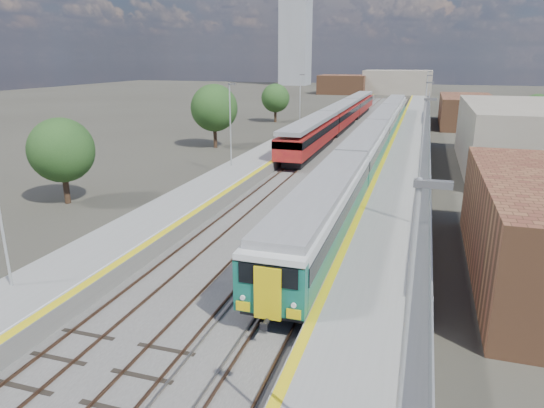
% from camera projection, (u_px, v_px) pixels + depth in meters
% --- Properties ---
extents(ground, '(320.00, 320.00, 0.00)m').
position_uv_depth(ground, '(362.00, 152.00, 57.19)').
color(ground, '#47443A').
rests_on(ground, ground).
extents(ballast_bed, '(10.50, 155.00, 0.06)m').
position_uv_depth(ballast_bed, '(347.00, 147.00, 60.10)').
color(ballast_bed, '#565451').
rests_on(ballast_bed, ground).
extents(tracks, '(8.96, 160.00, 0.17)m').
position_uv_depth(tracks, '(354.00, 144.00, 61.44)').
color(tracks, '#4C3323').
rests_on(tracks, ground).
extents(platform_right, '(4.70, 155.00, 8.52)m').
position_uv_depth(platform_right, '(410.00, 146.00, 57.81)').
color(platform_right, slate).
rests_on(platform_right, ground).
extents(platform_left, '(4.30, 155.00, 8.52)m').
position_uv_depth(platform_left, '(294.00, 140.00, 61.88)').
color(platform_left, slate).
rests_on(platform_left, ground).
extents(buildings, '(72.00, 185.50, 40.00)m').
position_uv_depth(buildings, '(340.00, 58.00, 140.21)').
color(buildings, brown).
rests_on(buildings, ground).
extents(green_train, '(2.94, 81.92, 3.24)m').
position_uv_depth(green_train, '(376.00, 134.00, 55.76)').
color(green_train, black).
rests_on(green_train, ground).
extents(red_train, '(3.03, 61.49, 3.83)m').
position_uv_depth(red_train, '(341.00, 115.00, 73.73)').
color(red_train, black).
rests_on(red_train, ground).
extents(tree_a, '(4.79, 4.79, 6.49)m').
position_uv_depth(tree_a, '(61.00, 150.00, 35.85)').
color(tree_a, '#382619').
rests_on(tree_a, ground).
extents(tree_b, '(5.67, 5.67, 7.68)m').
position_uv_depth(tree_b, '(214.00, 108.00, 58.52)').
color(tree_b, '#382619').
rests_on(tree_b, ground).
extents(tree_c, '(4.79, 4.79, 6.49)m').
position_uv_depth(tree_c, '(275.00, 98.00, 82.32)').
color(tree_c, '#382619').
rests_on(tree_c, ground).
extents(tree_d, '(4.36, 4.36, 5.91)m').
position_uv_depth(tree_d, '(536.00, 110.00, 67.16)').
color(tree_d, '#382619').
rests_on(tree_d, ground).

